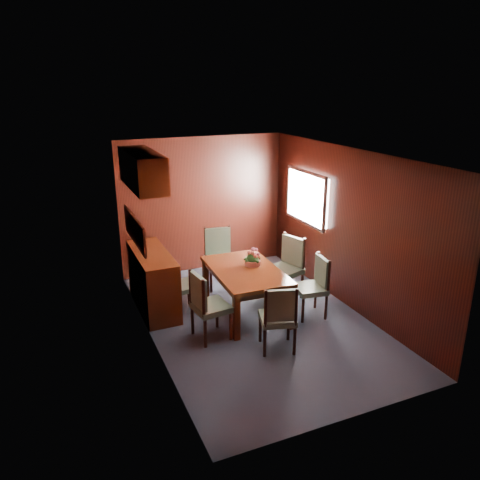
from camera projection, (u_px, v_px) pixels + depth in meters
name	position (u px, v px, depth m)	size (l,w,h in m)	color
ground	(256.00, 321.00, 6.77)	(4.50, 4.50, 0.00)	#333745
room_shell	(241.00, 207.00, 6.49)	(3.06, 4.52, 2.41)	black
sideboard	(153.00, 280.00, 7.02)	(0.48, 1.40, 0.90)	#391407
dining_table	(246.00, 275.00, 6.83)	(0.98, 1.52, 0.70)	#391407
chair_left_near	(206.00, 302.00, 6.14)	(0.49, 0.50, 0.96)	black
chair_left_far	(179.00, 282.00, 6.86)	(0.46, 0.47, 0.88)	black
chair_right_near	(315.00, 283.00, 6.80)	(0.47, 0.49, 0.91)	black
chair_right_far	(288.00, 264.00, 7.37)	(0.58, 0.60, 1.00)	black
chair_head	(279.00, 315.00, 5.85)	(0.54, 0.53, 0.92)	black
chair_foot	(219.00, 254.00, 7.80)	(0.53, 0.51, 1.00)	black
flower_centerpiece	(253.00, 257.00, 6.92)	(0.26, 0.26, 0.26)	#C2503B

